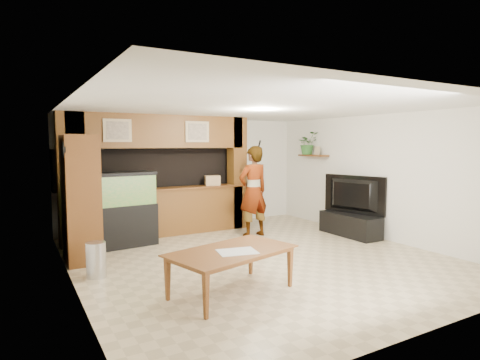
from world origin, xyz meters
TOP-DOWN VIEW (x-y plane):
  - floor at (0.00, 0.00)m, footprint 6.50×6.50m
  - ceiling at (0.00, 0.00)m, footprint 6.50×6.50m
  - wall_back at (0.00, 3.25)m, footprint 6.00×0.00m
  - wall_left at (-3.00, 0.00)m, footprint 0.00×6.50m
  - wall_right at (3.00, 0.00)m, footprint 0.00×6.50m
  - partition at (-0.95, 2.64)m, footprint 4.20×0.99m
  - wall_clock at (-2.97, 1.00)m, footprint 0.05×0.25m
  - wall_shelf at (2.85, 1.95)m, footprint 0.25×0.90m
  - pantry_cabinet at (-2.70, 1.32)m, footprint 0.53×0.88m
  - trash_can at (-2.65, 0.33)m, footprint 0.29×0.29m
  - aquarium at (-1.89, 1.95)m, footprint 1.31×0.49m
  - tv_stand at (2.65, 0.45)m, footprint 0.52×1.41m
  - television at (2.65, 0.45)m, footprint 0.54×1.45m
  - photo_frame at (2.85, 1.80)m, footprint 0.05×0.16m
  - potted_plant at (2.82, 2.14)m, footprint 0.53×0.47m
  - person at (0.80, 1.46)m, footprint 0.74×0.52m
  - microphone at (0.85, 1.30)m, footprint 0.04×0.10m
  - dining_table at (-1.20, -1.28)m, footprint 1.86×1.32m
  - newspaper_a at (-1.19, -1.37)m, footprint 0.56×0.46m
  - counter_box at (0.30, 2.45)m, footprint 0.38×0.31m

SIDE VIEW (x-z plane):
  - floor at x=0.00m, z-range 0.00..0.00m
  - tv_stand at x=2.65m, z-range 0.00..0.47m
  - trash_can at x=-2.65m, z-range 0.00..0.53m
  - dining_table at x=-1.20m, z-range 0.00..0.59m
  - newspaper_a at x=-1.19m, z-range 0.59..0.60m
  - aquarium at x=-1.89m, z-range -0.02..1.43m
  - television at x=2.65m, z-range 0.47..1.31m
  - person at x=0.80m, z-range 0.00..1.95m
  - pantry_cabinet at x=-2.70m, z-range 0.00..2.14m
  - counter_box at x=0.30m, z-range 1.04..1.26m
  - wall_back at x=0.00m, z-range -1.70..4.30m
  - wall_left at x=-3.00m, z-range -1.95..4.55m
  - wall_right at x=3.00m, z-range -1.95..4.55m
  - partition at x=-0.95m, z-range 0.01..2.61m
  - wall_shelf at x=2.85m, z-range 1.68..1.72m
  - photo_frame at x=2.85m, z-range 1.72..1.92m
  - wall_clock at x=-2.97m, z-range 1.77..2.02m
  - microphone at x=0.85m, z-range 1.91..2.06m
  - potted_plant at x=2.82m, z-range 1.72..2.29m
  - ceiling at x=0.00m, z-range 2.60..2.60m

